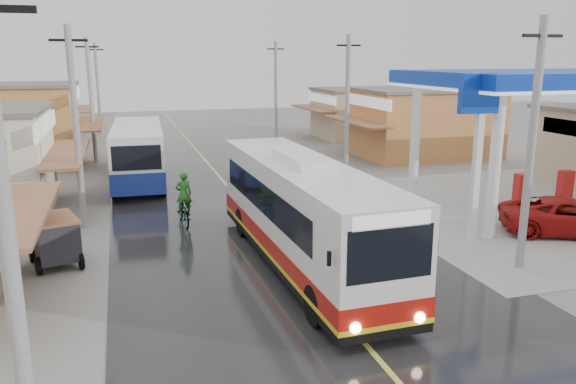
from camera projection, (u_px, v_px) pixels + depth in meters
name	position (u px, v px, depth m)	size (l,w,h in m)	color
ground	(320.00, 292.00, 16.59)	(120.00, 120.00, 0.00)	slate
road	(226.00, 185.00, 30.56)	(12.00, 90.00, 0.02)	black
centre_line	(226.00, 184.00, 30.55)	(0.15, 90.00, 0.01)	#D8CC4C
shopfronts_right	(496.00, 179.00, 31.95)	(11.00, 44.00, 4.80)	beige
utility_poles_left	(92.00, 189.00, 29.53)	(1.60, 50.00, 8.00)	gray
utility_poles_right	(345.00, 177.00, 32.51)	(1.60, 36.00, 8.00)	gray
coach_bus	(302.00, 213.00, 18.36)	(3.01, 12.07, 3.75)	silver
second_bus	(138.00, 153.00, 30.49)	(3.01, 9.65, 3.17)	silver
jeepney	(570.00, 217.00, 21.88)	(2.38, 5.17, 1.44)	#9F110F
cyclist	(184.00, 207.00, 23.19)	(0.87, 2.14, 2.25)	black
tricycle_near	(55.00, 238.00, 18.61)	(1.92, 2.27, 1.65)	#26262D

